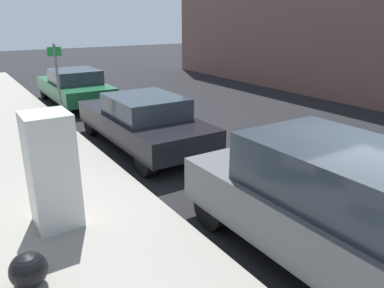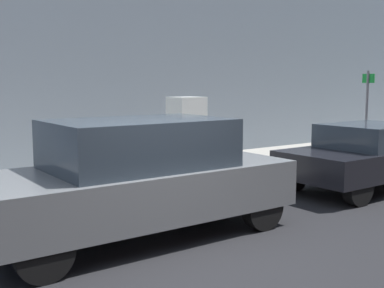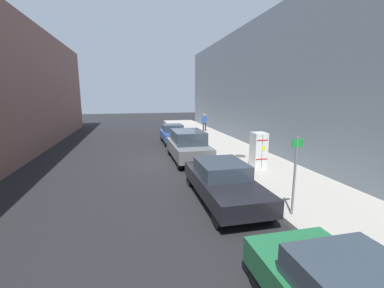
{
  "view_description": "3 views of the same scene",
  "coord_description": "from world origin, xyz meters",
  "px_view_note": "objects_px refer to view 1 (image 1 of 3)",
  "views": [
    {
      "loc": [
        -5.03,
        -2.58,
        3.27
      ],
      "look_at": [
        -1.13,
        3.48,
        0.81
      ],
      "focal_mm": 35.0,
      "sensor_mm": 36.0,
      "label": 1
    },
    {
      "loc": [
        5.06,
        -3.38,
        2.26
      ],
      "look_at": [
        -0.89,
        0.9,
        1.34
      ],
      "focal_mm": 45.0,
      "sensor_mm": 36.0,
      "label": 2
    },
    {
      "loc": [
        2.04,
        14.3,
        3.79
      ],
      "look_at": [
        -0.63,
        2.83,
        1.51
      ],
      "focal_mm": 24.0,
      "sensor_mm": 36.0,
      "label": 3
    }
  ],
  "objects_px": {
    "parked_suv_gray": "(339,208)",
    "parked_sedan_dark": "(143,120)",
    "street_sign_post": "(58,84)",
    "discarded_refrigerator": "(52,171)",
    "parked_sedan_green": "(75,86)",
    "trash_bag": "(28,270)"
  },
  "relations": [
    {
      "from": "parked_suv_gray",
      "to": "parked_sedan_dark",
      "type": "xyz_separation_m",
      "value": [
        -0.0,
        5.92,
        -0.17
      ]
    },
    {
      "from": "street_sign_post",
      "to": "trash_bag",
      "type": "relative_size",
      "value": 5.42
    },
    {
      "from": "street_sign_post",
      "to": "parked_sedan_green",
      "type": "height_order",
      "value": "street_sign_post"
    },
    {
      "from": "parked_sedan_green",
      "to": "parked_sedan_dark",
      "type": "bearing_deg",
      "value": -90.0
    },
    {
      "from": "street_sign_post",
      "to": "parked_suv_gray",
      "type": "bearing_deg",
      "value": -78.61
    },
    {
      "from": "street_sign_post",
      "to": "parked_sedan_green",
      "type": "bearing_deg",
      "value": 69.29
    },
    {
      "from": "parked_suv_gray",
      "to": "discarded_refrigerator",
      "type": "bearing_deg",
      "value": 135.28
    },
    {
      "from": "parked_suv_gray",
      "to": "trash_bag",
      "type": "bearing_deg",
      "value": 156.15
    },
    {
      "from": "discarded_refrigerator",
      "to": "parked_sedan_green",
      "type": "relative_size",
      "value": 0.39
    },
    {
      "from": "discarded_refrigerator",
      "to": "street_sign_post",
      "type": "height_order",
      "value": "street_sign_post"
    },
    {
      "from": "trash_bag",
      "to": "parked_sedan_green",
      "type": "height_order",
      "value": "parked_sedan_green"
    },
    {
      "from": "discarded_refrigerator",
      "to": "parked_suv_gray",
      "type": "relative_size",
      "value": 0.39
    },
    {
      "from": "parked_suv_gray",
      "to": "parked_sedan_dark",
      "type": "bearing_deg",
      "value": 90.0
    },
    {
      "from": "street_sign_post",
      "to": "parked_suv_gray",
      "type": "relative_size",
      "value": 0.52
    },
    {
      "from": "street_sign_post",
      "to": "parked_sedan_dark",
      "type": "distance_m",
      "value": 2.59
    },
    {
      "from": "parked_suv_gray",
      "to": "parked_sedan_green",
      "type": "distance_m",
      "value": 11.97
    },
    {
      "from": "discarded_refrigerator",
      "to": "parked_sedan_green",
      "type": "height_order",
      "value": "discarded_refrigerator"
    },
    {
      "from": "parked_sedan_dark",
      "to": "street_sign_post",
      "type": "bearing_deg",
      "value": 129.8
    },
    {
      "from": "street_sign_post",
      "to": "trash_bag",
      "type": "height_order",
      "value": "street_sign_post"
    },
    {
      "from": "street_sign_post",
      "to": "parked_suv_gray",
      "type": "height_order",
      "value": "street_sign_post"
    },
    {
      "from": "discarded_refrigerator",
      "to": "trash_bag",
      "type": "relative_size",
      "value": 3.99
    },
    {
      "from": "trash_bag",
      "to": "parked_suv_gray",
      "type": "bearing_deg",
      "value": -23.85
    }
  ]
}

